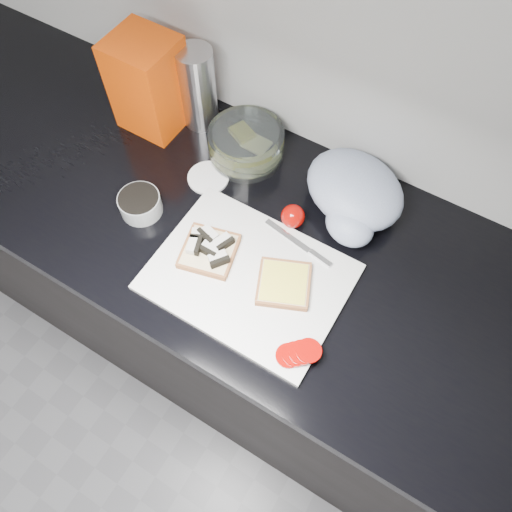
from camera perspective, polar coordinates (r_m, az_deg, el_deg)
The scene contains 14 objects.
base_cabinet at distance 1.55m, azimuth -2.47°, elevation -5.23°, with size 3.50×0.60×0.86m, color black.
countertop at distance 1.15m, azimuth -3.31°, elevation 3.99°, with size 3.50×0.64×0.04m, color black.
cutting_board at distance 1.05m, azimuth -0.85°, elevation -2.41°, with size 0.40×0.30×0.01m, color silver.
bread_left at distance 1.06m, azimuth -5.38°, elevation 0.76°, with size 0.14×0.14×0.04m.
bread_right at distance 1.03m, azimuth 3.19°, elevation -3.18°, with size 0.15×0.15×0.02m.
tomato_slices at distance 0.97m, azimuth 4.88°, elevation -11.00°, with size 0.09×0.09×0.02m.
knife at distance 1.08m, azimuth 5.76°, elevation 0.86°, with size 0.18×0.04×0.01m.
seed_tub at distance 1.15m, azimuth -13.12°, elevation 5.88°, with size 0.09×0.09×0.05m.
tub_lid at distance 1.20m, azimuth -5.48°, elevation 8.91°, with size 0.10×0.10×0.01m, color white.
glass_bowl at distance 1.22m, azimuth -1.13°, elevation 12.66°, with size 0.18×0.18×0.08m.
bread_bag at distance 1.27m, azimuth -12.16°, elevation 18.68°, with size 0.15×0.14×0.23m, color red.
steel_canister at distance 1.26m, azimuth -6.65°, elevation 18.49°, with size 0.09×0.09×0.21m, color #AEAEB3.
grocery_bag at distance 1.13m, azimuth 11.13°, elevation 6.99°, with size 0.29×0.28×0.10m.
whole_tomatoes at distance 1.10m, azimuth 4.24°, elevation 4.55°, with size 0.05×0.05×0.05m.
Camera 1 is at (0.38, 0.69, 1.84)m, focal length 35.00 mm.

